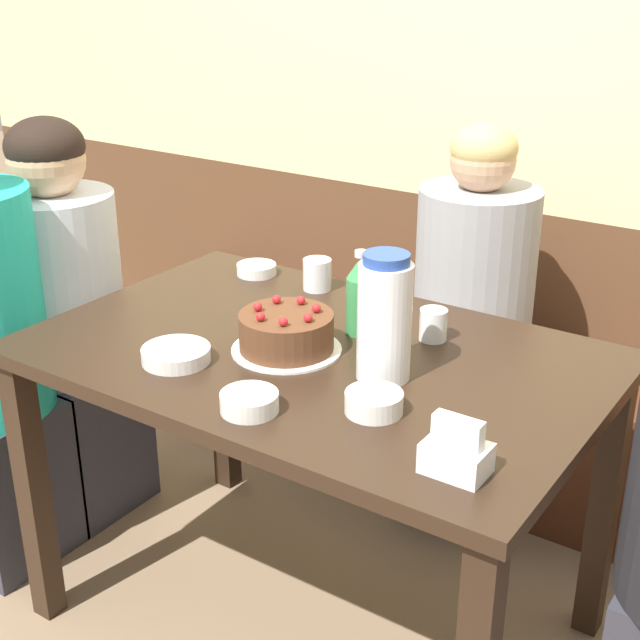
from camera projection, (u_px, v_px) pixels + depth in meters
ground_plane at (315, 618)px, 2.27m from camera, size 12.00×12.00×0.00m
back_wall at (518, 69)px, 2.59m from camera, size 4.80×0.04×2.50m
bench_seat at (463, 411)px, 2.82m from camera, size 2.39×0.38×0.45m
dining_table at (315, 390)px, 2.02m from camera, size 1.27×0.82×0.75m
birthday_cake at (286, 333)px, 1.96m from camera, size 0.25×0.25×0.11m
water_pitcher at (385, 318)px, 1.80m from camera, size 0.11×0.11×0.27m
soju_bottle at (360, 295)px, 2.03m from camera, size 0.07×0.07×0.20m
napkin_holder at (456, 453)px, 1.51m from camera, size 0.11×0.08×0.11m
bowl_soup_white at (176, 355)px, 1.92m from camera, size 0.15×0.15×0.03m
bowl_rice_small at (249, 402)px, 1.71m from camera, size 0.11×0.11×0.04m
bowl_side_dish at (256, 269)px, 2.43m from camera, size 0.11×0.11×0.03m
bowl_sauce_shallow at (374, 402)px, 1.71m from camera, size 0.11×0.11×0.04m
glass_water_tall at (317, 274)px, 2.31m from camera, size 0.07×0.07×0.08m
glass_tumbler_short at (433, 325)px, 2.02m from camera, size 0.06×0.06×0.07m
person_pale_blue_shirt at (67, 328)px, 2.55m from camera, size 0.34×0.34×1.17m
person_dark_striped at (470, 339)px, 2.53m from camera, size 0.33×0.34×1.16m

